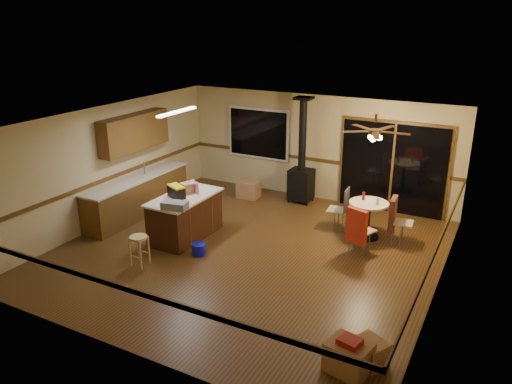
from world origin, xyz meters
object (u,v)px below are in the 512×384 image
Objects in this scene: bar_stool at (140,251)px; toolbox_grey at (175,205)px; box_corner_a at (348,357)px; toolbox_black at (176,192)px; chair_right at (394,215)px; box_under_window at (249,189)px; dining_table at (368,214)px; box_corner_b at (370,352)px; wood_stove at (301,174)px; blue_bucket at (199,249)px; chair_near at (357,226)px; chair_left at (342,205)px; kitchen_island at (185,217)px.

toolbox_grey is at bearing 70.85° from bar_stool.
toolbox_grey is 4.50m from box_corner_a.
box_corner_a is (4.42, -2.32, -0.81)m from toolbox_black.
bar_stool is at bearing -86.08° from toolbox_black.
chair_right is 4.26m from box_corner_a.
chair_right is at bearing 34.02° from toolbox_grey.
chair_right is 1.32× the size of box_under_window.
bar_stool is 1.10× the size of box_under_window.
dining_table is at bearing 43.37° from bar_stool.
box_under_window is at bearing 132.80° from box_corner_b.
toolbox_grey is 1.14× the size of box_corner_b.
wood_stove reaches higher than blue_bucket.
bar_stool is at bearing -90.25° from box_under_window.
toolbox_black is 1.50× the size of blue_bucket.
chair_right is at bearing 25.53° from toolbox_black.
toolbox_black is at bearing -151.66° from dining_table.
box_corner_a is (3.62, -1.87, 0.09)m from blue_bucket.
chair_near is at bearing -28.53° from box_under_window.
bar_stool reaches higher than box_corner_a.
dining_table is 0.61m from chair_left.
box_under_window is (-2.76, 0.86, -0.38)m from chair_left.
box_corner_b is at bearing -23.85° from toolbox_black.
kitchen_island reaches higher than box_corner_a.
chair_near reaches higher than box_corner_a.
bar_stool is 0.84× the size of chair_right.
box_corner_b is at bearing -66.30° from chair_left.
wood_stove is 1.90m from chair_left.
toolbox_grey is at bearing -134.87° from chair_left.
toolbox_grey is 0.89× the size of box_corner_a.
box_corner_b is at bearing -47.20° from box_under_window.
toolbox_black reaches higher than bar_stool.
dining_table reaches higher than box_under_window.
box_under_window reaches higher than box_corner_a.
box_corner_b is (4.53, -2.17, -0.28)m from kitchen_island.
kitchen_island is 1.45m from bar_stool.
box_corner_a is (0.96, -4.19, -0.32)m from dining_table.
box_corner_a is at bearing -13.06° from bar_stool.
dining_table reaches higher than box_corner_a.
toolbox_grey is (-1.04, -3.72, 0.25)m from wood_stove.
wood_stove is 4.65× the size of box_corner_a.
blue_bucket is (0.72, 0.87, -0.18)m from bar_stool.
box_corner_b is (4.27, -1.51, -0.80)m from toolbox_grey.
wood_stove is 6.16m from box_corner_b.
blue_bucket is (-0.60, -3.62, -0.62)m from wood_stove.
toolbox_grey reaches higher than blue_bucket.
toolbox_grey reaches higher than chair_left.
wood_stove is at bearing 80.66° from blue_bucket.
kitchen_island is at bearing -146.20° from chair_left.
chair_left is 0.97× the size of box_under_window.
wood_stove is 3.60× the size of chair_right.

